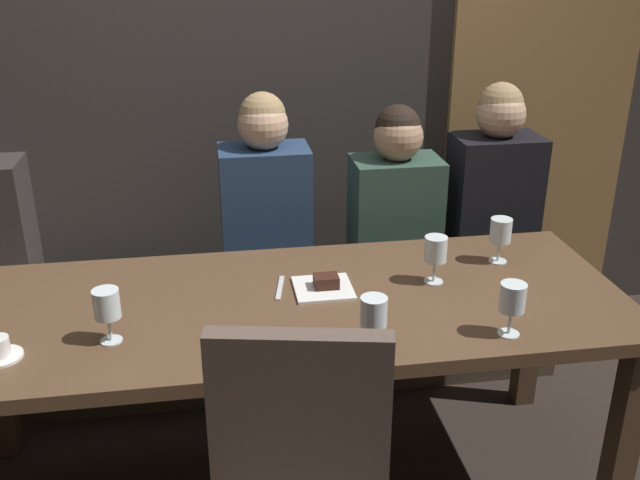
# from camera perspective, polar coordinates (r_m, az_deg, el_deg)

# --- Properties ---
(back_wall_tiled) EXTENTS (6.00, 0.12, 3.00)m
(back_wall_tiled) POSITION_cam_1_polar(r_m,az_deg,el_deg) (3.27, -5.53, 17.37)
(back_wall_tiled) COLOR #383330
(back_wall_tiled) RESTS_ON ground
(arched_door) EXTENTS (0.90, 0.05, 2.55)m
(arched_door) POSITION_cam_1_polar(r_m,az_deg,el_deg) (3.57, 17.59, 14.74)
(arched_door) COLOR olive
(arched_door) RESTS_ON ground
(dining_table) EXTENTS (2.20, 0.84, 0.74)m
(dining_table) POSITION_cam_1_polar(r_m,az_deg,el_deg) (2.35, -2.67, -6.75)
(dining_table) COLOR #493422
(dining_table) RESTS_ON ground
(banquette_bench) EXTENTS (2.50, 0.44, 0.45)m
(banquette_bench) POSITION_cam_1_polar(r_m,az_deg,el_deg) (3.16, -4.00, -7.18)
(banquette_bench) COLOR #4A3C2E
(banquette_bench) RESTS_ON ground
(diner_redhead) EXTENTS (0.36, 0.24, 0.81)m
(diner_redhead) POSITION_cam_1_polar(r_m,az_deg,el_deg) (2.93, -4.41, 3.37)
(diner_redhead) COLOR navy
(diner_redhead) RESTS_ON banquette_bench
(diner_bearded) EXTENTS (0.36, 0.24, 0.75)m
(diner_bearded) POSITION_cam_1_polar(r_m,az_deg,el_deg) (2.99, 6.00, 3.11)
(diner_bearded) COLOR #2D473D
(diner_bearded) RESTS_ON banquette_bench
(diner_far_end) EXTENTS (0.36, 0.24, 0.83)m
(diner_far_end) POSITION_cam_1_polar(r_m,az_deg,el_deg) (3.13, 13.61, 4.18)
(diner_far_end) COLOR black
(diner_far_end) RESTS_ON banquette_bench
(wine_glass_far_right) EXTENTS (0.08, 0.08, 0.16)m
(wine_glass_far_right) POSITION_cam_1_polar(r_m,az_deg,el_deg) (2.14, 15.01, -4.62)
(wine_glass_far_right) COLOR silver
(wine_glass_far_right) RESTS_ON dining_table
(wine_glass_end_right) EXTENTS (0.08, 0.08, 0.16)m
(wine_glass_end_right) POSITION_cam_1_polar(r_m,az_deg,el_deg) (2.00, 4.28, -5.80)
(wine_glass_end_right) COLOR silver
(wine_glass_end_right) RESTS_ON dining_table
(wine_glass_far_left) EXTENTS (0.08, 0.08, 0.16)m
(wine_glass_far_left) POSITION_cam_1_polar(r_m,az_deg,el_deg) (2.61, 14.13, 0.58)
(wine_glass_far_left) COLOR silver
(wine_glass_far_left) RESTS_ON dining_table
(wine_glass_center_back) EXTENTS (0.08, 0.08, 0.16)m
(wine_glass_center_back) POSITION_cam_1_polar(r_m,az_deg,el_deg) (2.12, -16.56, -4.99)
(wine_glass_center_back) COLOR silver
(wine_glass_center_back) RESTS_ON dining_table
(wine_glass_end_left) EXTENTS (0.08, 0.08, 0.16)m
(wine_glass_end_left) POSITION_cam_1_polar(r_m,az_deg,el_deg) (2.41, 9.15, -0.82)
(wine_glass_end_left) COLOR silver
(wine_glass_end_left) RESTS_ON dining_table
(dessert_plate) EXTENTS (0.19, 0.19, 0.05)m
(dessert_plate) POSITION_cam_1_polar(r_m,az_deg,el_deg) (2.37, 0.34, -3.64)
(dessert_plate) COLOR white
(dessert_plate) RESTS_ON dining_table
(fork_on_table) EXTENTS (0.05, 0.17, 0.01)m
(fork_on_table) POSITION_cam_1_polar(r_m,az_deg,el_deg) (2.38, -3.19, -3.81)
(fork_on_table) COLOR silver
(fork_on_table) RESTS_ON dining_table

